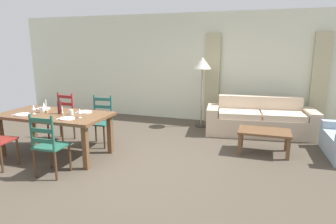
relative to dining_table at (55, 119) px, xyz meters
name	(u,v)px	position (x,y,z in m)	size (l,w,h in m)	color
ground_plane	(131,164)	(1.41, 0.02, -0.67)	(9.60, 9.60, 0.02)	#4A4034
wall_far	(184,67)	(1.41, 3.32, 0.69)	(9.60, 0.16, 2.70)	beige
curtain_panel_left	(212,79)	(2.18, 3.18, 0.44)	(0.35, 0.08, 2.20)	tan
curtain_panel_right	(319,82)	(4.58, 3.18, 0.44)	(0.35, 0.08, 2.20)	tan
dining_table	(55,119)	(0.00, 0.00, 0.00)	(1.90, 0.96, 0.75)	brown
dining_chair_near_right	(49,145)	(0.48, -0.75, -0.19)	(0.43, 0.41, 0.96)	#225946
dining_chair_far_left	(62,117)	(-0.45, 0.76, -0.19)	(0.45, 0.43, 0.96)	maroon
dining_chair_far_right	(101,121)	(0.44, 0.75, -0.19)	(0.44, 0.42, 0.96)	#225A50
dinner_plate_near_left	(22,114)	(-0.45, -0.25, 0.10)	(0.24, 0.24, 0.02)	white
fork_near_left	(16,114)	(-0.60, -0.25, 0.09)	(0.02, 0.17, 0.01)	silver
dinner_plate_near_right	(67,118)	(0.45, -0.25, 0.10)	(0.24, 0.24, 0.02)	white
fork_near_right	(59,118)	(0.30, -0.25, 0.09)	(0.02, 0.17, 0.01)	silver
dinner_plate_far_left	(43,109)	(-0.45, 0.25, 0.10)	(0.24, 0.24, 0.02)	white
fork_far_left	(37,108)	(-0.60, 0.25, 0.09)	(0.02, 0.17, 0.01)	silver
dinner_plate_far_right	(85,112)	(0.45, 0.25, 0.10)	(0.24, 0.24, 0.02)	white
fork_far_right	(78,112)	(0.30, 0.25, 0.09)	(0.02, 0.17, 0.01)	silver
wine_bottle	(60,107)	(0.09, 0.03, 0.20)	(0.07, 0.07, 0.32)	#471919
wine_glass_near_left	(34,108)	(-0.31, -0.13, 0.20)	(0.06, 0.06, 0.16)	white
wine_glass_near_right	(80,111)	(0.60, -0.12, 0.20)	(0.06, 0.06, 0.16)	white
wine_glass_far_left	(44,105)	(-0.32, 0.12, 0.20)	(0.06, 0.06, 0.16)	white
coffee_cup_primary	(71,112)	(0.34, 0.01, 0.13)	(0.07, 0.07, 0.09)	silver
coffee_cup_secondary	(41,110)	(-0.28, 0.01, 0.13)	(0.07, 0.07, 0.09)	silver
candle_tall	(46,109)	(-0.18, 0.02, 0.15)	(0.05, 0.05, 0.23)	#998C66
candle_short	(62,113)	(0.20, -0.04, 0.13)	(0.05, 0.05, 0.15)	#998C66
couch	(260,121)	(3.37, 2.47, -0.37)	(2.37, 1.09, 0.80)	beige
coffee_table	(264,134)	(3.47, 1.25, -0.31)	(0.90, 0.56, 0.42)	brown
standing_lamp	(202,67)	(2.03, 2.65, 0.75)	(0.40, 0.40, 1.64)	#332D28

